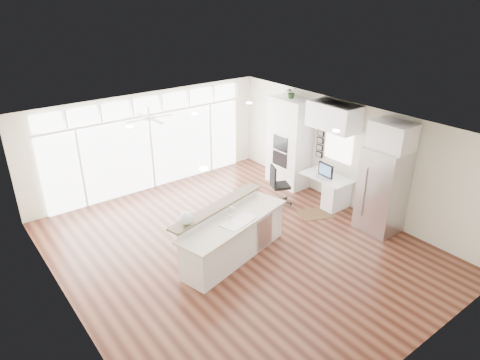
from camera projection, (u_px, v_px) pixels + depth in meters
floor at (238, 248)px, 9.38m from camera, size 7.00×8.00×0.02m
ceiling at (237, 130)px, 8.25m from camera, size 7.00×8.00×0.02m
wall_back at (149, 141)px, 11.70m from camera, size 7.00×0.04×2.70m
wall_front at (412, 294)px, 5.93m from camera, size 7.00×0.04×2.70m
wall_left at (65, 252)px, 6.88m from camera, size 0.04×8.00×2.70m
wall_right at (348, 155)px, 10.75m from camera, size 0.04×8.00×2.70m
glass_wall at (151, 152)px, 11.78m from camera, size 5.80×0.06×2.08m
transom_row at (147, 105)px, 11.22m from camera, size 5.90×0.06×0.40m
desk_window at (339, 145)px, 10.86m from camera, size 0.04×0.85×0.85m
ceiling_fan at (149, 114)px, 10.08m from camera, size 1.16×1.16×0.32m
recessed_lights at (231, 129)px, 8.40m from camera, size 3.40×3.00×0.02m
oven_cabinet at (289, 143)px, 11.91m from camera, size 0.64×1.20×2.50m
desk_nook at (326, 190)px, 11.17m from camera, size 0.72×1.30×0.76m
upper_cabinets at (334, 116)px, 10.37m from camera, size 0.64×1.30×0.64m
refrigerator at (382, 190)px, 9.71m from camera, size 0.76×0.90×2.00m
fridge_cabinet at (392, 136)px, 9.20m from camera, size 0.64×0.90×0.60m
framed_photos at (320, 144)px, 11.37m from camera, size 0.06×0.22×0.80m
kitchen_island at (234, 234)px, 8.87m from camera, size 2.90×1.67×1.08m
rug at (315, 214)px, 10.76m from camera, size 0.98×0.86×0.01m
office_chair at (280, 185)px, 11.03m from camera, size 0.72×0.70×1.08m
fishbowl at (186, 218)px, 8.13m from camera, size 0.30×0.30×0.26m
monitor at (326, 170)px, 10.88m from camera, size 0.10×0.48×0.40m
keyboard at (321, 178)px, 10.87m from camera, size 0.17×0.35×0.02m
potted_plant at (291, 94)px, 11.34m from camera, size 0.29×0.32×0.25m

